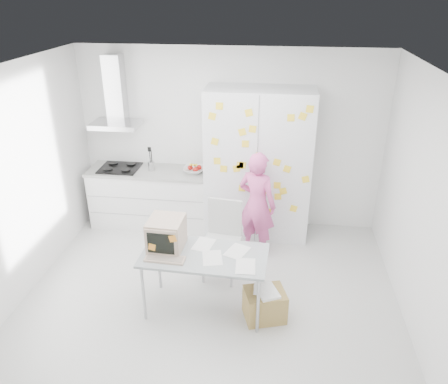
# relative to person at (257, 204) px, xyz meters

# --- Properties ---
(floor) EXTENTS (4.50, 4.00, 0.02)m
(floor) POSITION_rel_person_xyz_m (-0.48, -1.10, -0.76)
(floor) COLOR silver
(floor) RESTS_ON ground
(walls) EXTENTS (4.52, 4.01, 2.70)m
(walls) POSITION_rel_person_xyz_m (-0.48, -0.38, 0.60)
(walls) COLOR white
(walls) RESTS_ON ground
(ceiling) EXTENTS (4.50, 4.00, 0.02)m
(ceiling) POSITION_rel_person_xyz_m (-0.48, -1.10, 1.95)
(ceiling) COLOR white
(ceiling) RESTS_ON walls
(counter_run) EXTENTS (1.84, 0.63, 1.28)m
(counter_run) POSITION_rel_person_xyz_m (-1.68, 0.60, -0.28)
(counter_run) COLOR white
(counter_run) RESTS_ON ground
(range_hood) EXTENTS (0.70, 0.48, 1.01)m
(range_hood) POSITION_rel_person_xyz_m (-2.13, 0.74, 1.21)
(range_hood) COLOR silver
(range_hood) RESTS_ON walls
(tall_cabinet) EXTENTS (1.50, 0.68, 2.20)m
(tall_cabinet) POSITION_rel_person_xyz_m (-0.03, 0.57, 0.35)
(tall_cabinet) COLOR silver
(tall_cabinet) RESTS_ON ground
(person) EXTENTS (0.65, 0.55, 1.50)m
(person) POSITION_rel_person_xyz_m (0.00, 0.00, 0.00)
(person) COLOR #D9549A
(person) RESTS_ON ground
(desk) EXTENTS (1.42, 0.75, 1.11)m
(desk) POSITION_rel_person_xyz_m (-0.79, -1.24, 0.09)
(desk) COLOR #949C9E
(desk) RESTS_ON ground
(chair) EXTENTS (0.51, 0.51, 1.02)m
(chair) POSITION_rel_person_xyz_m (-0.40, -0.56, -0.18)
(chair) COLOR #B4B4B1
(chair) RESTS_ON ground
(cardboard_box) EXTENTS (0.53, 0.47, 0.39)m
(cardboard_box) POSITION_rel_person_xyz_m (0.19, -1.36, -0.57)
(cardboard_box) COLOR #A98C49
(cardboard_box) RESTS_ON ground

